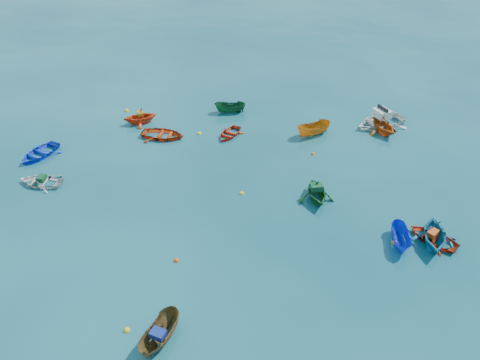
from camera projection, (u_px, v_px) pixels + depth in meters
The scene contains 29 objects.
ground at pixel (187, 226), 26.81m from camera, with size 160.00×160.00×0.00m, color #0A3A48.
dinghy_blue_sw at pixel (40, 156), 32.96m from camera, with size 2.27×3.17×0.66m, color #1136D9.
dinghy_white_near at pixel (42, 184), 30.20m from camera, with size 2.02×2.82×0.58m, color silver.
sampan_brown_mid at pixel (161, 341), 20.48m from camera, with size 1.04×2.76×1.07m, color brown.
dinghy_orange_w at pixel (141, 123), 36.97m from camera, with size 2.21×2.57×1.35m, color #E43F15.
dinghy_cyan_se at pixel (432, 243), 25.60m from camera, with size 2.53×2.93×1.54m, color #176E94.
dinghy_red_nw at pixel (163, 137), 35.11m from camera, with size 2.34×3.27×0.68m, color #B4360F.
sampan_orange_n at pixel (313, 135), 35.40m from camera, with size 1.09×2.90×1.12m, color orange.
dinghy_green_n at pixel (316, 199), 28.84m from camera, with size 2.23×2.59×1.36m, color #124E1A.
dinghy_red_ne at pixel (432, 240), 25.82m from camera, with size 1.95×2.72×0.56m, color #B82D0F.
sampan_blue_far at pixel (400, 243), 25.59m from camera, with size 0.94×2.48×0.96m, color #1135D8.
dinghy_red_far at pixel (229, 135), 35.33m from camera, with size 1.79×2.50×0.52m, color red.
dinghy_orange_far at pixel (382, 132), 35.74m from camera, with size 2.34×2.71×1.43m, color #BA5011.
sampan_green_far at pixel (230, 112), 38.48m from camera, with size 0.95×2.53×0.98m, color #124E28.
motorboat_white at pixel (380, 125), 36.68m from camera, with size 3.02×4.22×1.48m, color silver.
tarp_green_a at pixel (41, 178), 29.93m from camera, with size 0.62×0.47×0.30m, color #104321.
tarp_blue_a at pixel (158, 334), 19.97m from camera, with size 0.63×0.48×0.31m, color navy.
tarp_orange_a at pixel (140, 114), 36.51m from camera, with size 0.58×0.44×0.28m, color orange.
tarp_green_b at pixel (317, 187), 28.43m from camera, with size 0.74×0.56×0.36m, color #124A28.
tarp_orange_b at pixel (432, 233), 25.63m from camera, with size 0.64×0.49×0.31m, color #DD4B16.
buoy_or_a at pixel (33, 182), 30.34m from camera, with size 0.29×0.29×0.29m, color #FC640D.
buoy_ye_a at pixel (127, 330), 20.93m from camera, with size 0.30×0.30×0.30m, color yellow.
buoy_or_b at pixel (176, 261), 24.51m from camera, with size 0.29×0.29×0.29m, color #DF4A0C.
buoy_ye_b at pixel (127, 111), 38.66m from camera, with size 0.39×0.39×0.39m, color yellow.
buoy_or_c at pixel (240, 134), 35.56m from camera, with size 0.29×0.29×0.29m, color orange.
buoy_ye_c at pixel (242, 194), 29.32m from camera, with size 0.30×0.30×0.30m, color yellow.
buoy_or_d at pixel (394, 243), 25.62m from camera, with size 0.33×0.33×0.33m, color orange.
buoy_ye_d at pixel (199, 134), 35.54m from camera, with size 0.35×0.35×0.35m, color yellow.
buoy_or_e at pixel (313, 154), 33.13m from camera, with size 0.30×0.30×0.30m, color #DA570B.
Camera 1 is at (14.72, -14.47, 17.56)m, focal length 35.00 mm.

